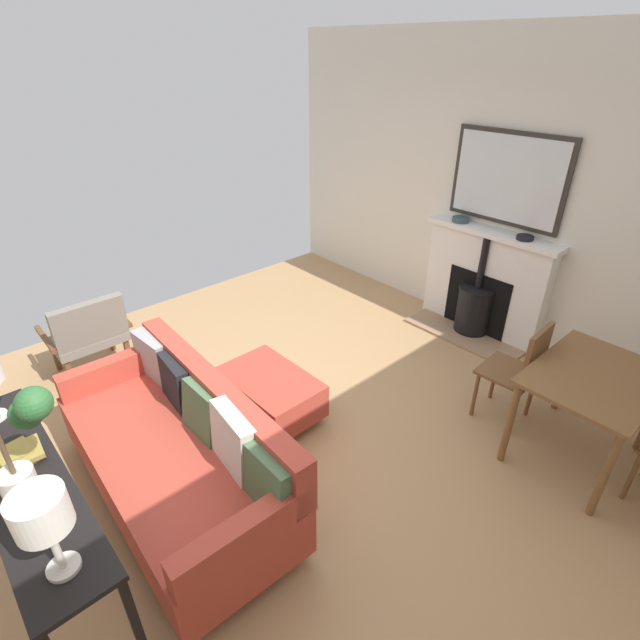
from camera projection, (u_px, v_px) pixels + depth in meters
name	position (u px, v px, depth m)	size (l,w,h in m)	color
ground_plane	(262.00, 436.00, 3.77)	(5.74, 5.29, 0.01)	tan
wall_left	(489.00, 190.00, 4.72)	(0.12, 5.29, 2.86)	silver
fireplace	(482.00, 289.00, 4.94)	(0.57, 1.38, 1.11)	#9E7A5B
mirror_over_mantel	(508.00, 179.00, 4.45)	(0.04, 1.13, 0.85)	#2D2823
mantel_bowl_near	(461.00, 219.00, 4.86)	(0.17, 0.17, 0.05)	#334C56
mantel_bowl_far	(525.00, 237.00, 4.42)	(0.16, 0.16, 0.04)	black
sofa	(181.00, 451.00, 3.11)	(0.92, 1.97, 0.84)	#B2B2B7
ottoman	(271.00, 391.00, 3.87)	(0.54, 0.83, 0.38)	#B2B2B7
armchair_accent	(88.00, 332.00, 4.23)	(0.69, 0.59, 0.82)	brown
console_table	(29.00, 491.00, 2.50)	(0.38, 1.72, 0.72)	black
table_lamp_far_end	(42.00, 516.00, 1.88)	(0.22, 0.22, 0.45)	beige
potted_plant	(5.00, 435.00, 2.16)	(0.49, 0.47, 0.70)	silver
book_stack	(14.00, 456.00, 2.56)	(0.28, 0.22, 0.07)	#B23833
dining_table	(593.00, 387.00, 3.28)	(0.97, 0.74, 0.73)	brown
dining_chair_near_fireplace	(521.00, 368.00, 3.66)	(0.42, 0.42, 0.90)	brown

